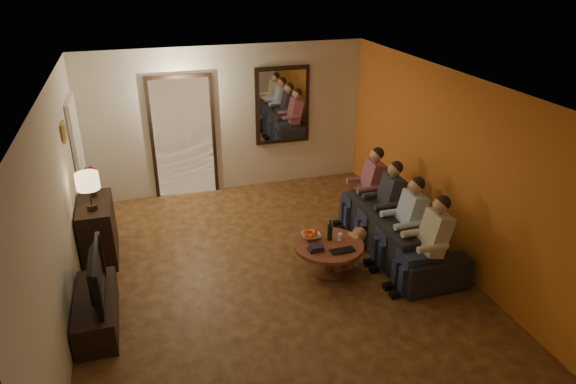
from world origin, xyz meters
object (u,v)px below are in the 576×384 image
object	(u,v)px
tv_stand	(97,311)
person_d	(368,191)
dog	(347,249)
person_b	(405,226)
tv	(90,276)
coffee_table	(328,258)
bowl	(311,236)
person_a	(429,247)
dresser	(98,230)
table_lamp	(89,192)
wine_bottle	(330,230)
person_c	(385,207)
sofa	(400,231)
laptop	(344,252)

from	to	relation	value
tv_stand	person_d	bearing A→B (deg)	18.75
person_d	dog	bearing A→B (deg)	-126.80
person_b	person_d	distance (m)	1.20
tv	coffee_table	bearing A→B (deg)	-85.02
bowl	person_a	bearing A→B (deg)	-35.58
dresser	table_lamp	bearing A→B (deg)	-90.00
tv_stand	person_b	distance (m)	4.08
tv	wine_bottle	bearing A→B (deg)	-83.22
person_b	person_c	bearing A→B (deg)	90.00
dog	person_a	bearing A→B (deg)	-61.43
person_a	person_c	world-z (taller)	same
person_c	person_d	xyz separation A→B (m)	(0.00, 0.60, 0.00)
sofa	wine_bottle	bearing A→B (deg)	96.15
person_b	coffee_table	world-z (taller)	person_b
wine_bottle	bowl	bearing A→B (deg)	152.45
sofa	person_d	xyz separation A→B (m)	(-0.10, 0.90, 0.26)
person_d	coffee_table	xyz separation A→B (m)	(-1.08, -1.12, -0.38)
coffee_table	person_b	bearing A→B (deg)	-4.39
sofa	tv_stand	bearing A→B (deg)	96.79
person_a	person_d	world-z (taller)	same
table_lamp	tv_stand	size ratio (longest dim) A/B	0.45
person_a	table_lamp	bearing A→B (deg)	156.19
tv_stand	person_c	xyz separation A→B (m)	(4.05, 0.78, 0.40)
person_b	coffee_table	size ratio (longest dim) A/B	1.27
person_a	person_c	xyz separation A→B (m)	(0.00, 1.20, 0.00)
dog	bowl	bearing A→B (deg)	143.50
bowl	wine_bottle	size ratio (longest dim) A/B	0.84
sofa	person_a	size ratio (longest dim) A/B	1.92
dresser	person_a	distance (m)	4.53
person_c	bowl	size ratio (longest dim) A/B	4.63
tv	laptop	world-z (taller)	tv
person_d	wine_bottle	bearing A→B (deg)	-135.43
tv	person_d	xyz separation A→B (m)	(4.05, 1.38, -0.09)
tv_stand	person_d	distance (m)	4.30
wine_bottle	laptop	distance (m)	0.41
tv	coffee_table	xyz separation A→B (m)	(2.97, 0.26, -0.46)
tv	laptop	size ratio (longest dim) A/B	3.02
person_a	tv_stand	bearing A→B (deg)	174.02
tv_stand	laptop	bearing A→B (deg)	-0.40
dog	coffee_table	world-z (taller)	dog
person_a	dog	world-z (taller)	person_a
person_a	person_c	size ratio (longest dim) A/B	1.00
person_b	coffee_table	xyz separation A→B (m)	(-1.08, 0.08, -0.38)
tv_stand	person_a	distance (m)	4.09
dresser	dog	bearing A→B (deg)	-21.15
coffee_table	wine_bottle	world-z (taller)	wine_bottle
dresser	table_lamp	distance (m)	0.73
tv	person_d	bearing A→B (deg)	-71.25
tv	person_c	xyz separation A→B (m)	(4.05, 0.78, -0.09)
coffee_table	dresser	bearing A→B (deg)	155.96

